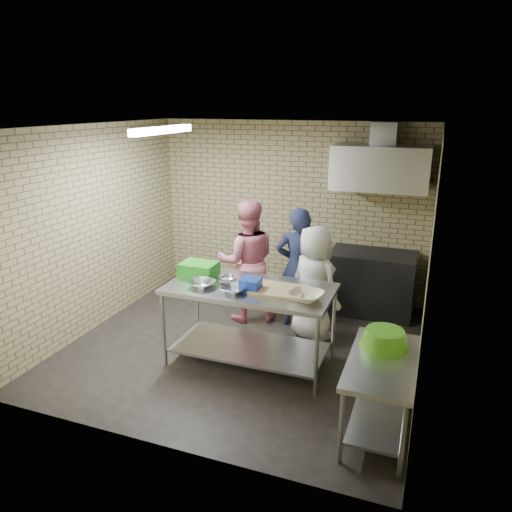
% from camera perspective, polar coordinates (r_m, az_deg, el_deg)
% --- Properties ---
extents(floor, '(4.20, 4.20, 0.00)m').
position_cam_1_polar(floor, '(6.29, -1.51, -10.46)').
color(floor, black).
rests_on(floor, ground).
extents(ceiling, '(4.20, 4.20, 0.00)m').
position_cam_1_polar(ceiling, '(5.55, -1.74, 14.93)').
color(ceiling, black).
rests_on(ceiling, ground).
extents(back_wall, '(4.20, 0.06, 2.70)m').
position_cam_1_polar(back_wall, '(7.61, 4.03, 5.37)').
color(back_wall, tan).
rests_on(back_wall, ground).
extents(front_wall, '(4.20, 0.06, 2.70)m').
position_cam_1_polar(front_wall, '(4.10, -12.17, -5.94)').
color(front_wall, tan).
rests_on(front_wall, ground).
extents(left_wall, '(0.06, 4.00, 2.70)m').
position_cam_1_polar(left_wall, '(6.82, -18.24, 3.07)').
color(left_wall, tan).
rests_on(left_wall, ground).
extents(right_wall, '(0.06, 4.00, 2.70)m').
position_cam_1_polar(right_wall, '(5.39, 19.57, -0.82)').
color(right_wall, tan).
rests_on(right_wall, ground).
extents(prep_table, '(1.90, 0.95, 0.95)m').
position_cam_1_polar(prep_table, '(5.74, -0.72, -8.04)').
color(prep_table, '#B5B8BC').
rests_on(prep_table, floor).
extents(side_counter, '(0.60, 1.20, 0.75)m').
position_cam_1_polar(side_counter, '(4.81, 14.26, -15.53)').
color(side_counter, silver).
rests_on(side_counter, floor).
extents(stove, '(1.20, 0.70, 0.90)m').
position_cam_1_polar(stove, '(7.28, 13.34, -3.05)').
color(stove, black).
rests_on(stove, floor).
extents(range_hood, '(1.30, 0.60, 0.60)m').
position_cam_1_polar(range_hood, '(6.94, 14.36, 9.96)').
color(range_hood, silver).
rests_on(range_hood, back_wall).
extents(hood_duct, '(0.35, 0.30, 0.30)m').
position_cam_1_polar(hood_duct, '(7.04, 14.79, 13.73)').
color(hood_duct, '#A5A8AD').
rests_on(hood_duct, back_wall).
extents(wall_shelf, '(0.80, 0.20, 0.04)m').
position_cam_1_polar(wall_shelf, '(7.12, 16.85, 8.48)').
color(wall_shelf, '#3F2B19').
rests_on(wall_shelf, back_wall).
extents(fluorescent_fixture, '(0.10, 1.25, 0.08)m').
position_cam_1_polar(fluorescent_fixture, '(6.00, -10.90, 14.26)').
color(fluorescent_fixture, white).
rests_on(fluorescent_fixture, ceiling).
extents(green_crate, '(0.42, 0.32, 0.17)m').
position_cam_1_polar(green_crate, '(5.89, -6.69, -1.57)').
color(green_crate, '#21921B').
rests_on(green_crate, prep_table).
extents(blue_tub, '(0.21, 0.21, 0.14)m').
position_cam_1_polar(blue_tub, '(5.42, -0.63, -3.37)').
color(blue_tub, '#1636AC').
rests_on(blue_tub, prep_table).
extents(cutting_board, '(0.58, 0.44, 0.03)m').
position_cam_1_polar(cutting_board, '(5.42, 2.64, -4.00)').
color(cutting_board, tan).
rests_on(cutting_board, prep_table).
extents(mixing_bowl_a, '(0.34, 0.34, 0.07)m').
position_cam_1_polar(mixing_bowl_a, '(5.56, -6.32, -3.30)').
color(mixing_bowl_a, '#B8BCC0').
rests_on(mixing_bowl_a, prep_table).
extents(mixing_bowl_b, '(0.26, 0.26, 0.07)m').
position_cam_1_polar(mixing_bowl_b, '(5.69, -3.39, -2.73)').
color(mixing_bowl_b, silver).
rests_on(mixing_bowl_b, prep_table).
extents(mixing_bowl_c, '(0.31, 0.31, 0.07)m').
position_cam_1_polar(mixing_bowl_c, '(5.38, -2.59, -3.94)').
color(mixing_bowl_c, '#B3B5BA').
rests_on(mixing_bowl_c, prep_table).
extents(ceramic_bowl, '(0.42, 0.42, 0.09)m').
position_cam_1_polar(ceramic_bowl, '(5.20, 5.89, -4.68)').
color(ceramic_bowl, beige).
rests_on(ceramic_bowl, prep_table).
extents(green_basin, '(0.46, 0.46, 0.17)m').
position_cam_1_polar(green_basin, '(4.80, 14.79, -9.30)').
color(green_basin, '#59C626').
rests_on(green_basin, side_counter).
extents(bottle_green, '(0.06, 0.06, 0.15)m').
position_cam_1_polar(bottle_green, '(7.10, 18.13, 9.12)').
color(bottle_green, green).
rests_on(bottle_green, wall_shelf).
extents(man_navy, '(0.68, 0.52, 1.65)m').
position_cam_1_polar(man_navy, '(6.59, 4.94, -1.36)').
color(man_navy, black).
rests_on(man_navy, floor).
extents(woman_pink, '(1.03, 0.94, 1.71)m').
position_cam_1_polar(woman_pink, '(6.73, -1.05, -0.61)').
color(woman_pink, pink).
rests_on(woman_pink, floor).
extents(woman_white, '(0.87, 0.77, 1.50)m').
position_cam_1_polar(woman_white, '(6.25, 6.81, -3.20)').
color(woman_white, white).
rests_on(woman_white, floor).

